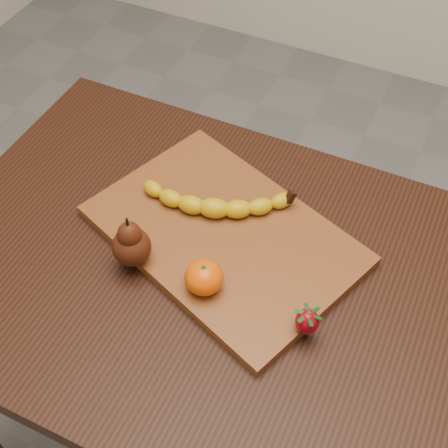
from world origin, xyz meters
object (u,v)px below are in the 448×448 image
at_px(table, 214,300).
at_px(pear, 130,240).
at_px(cutting_board, 224,235).
at_px(mandarin, 204,277).

height_order(table, pear, pear).
bearing_deg(cutting_board, mandarin, -59.37).
bearing_deg(mandarin, pear, 179.59).
relative_size(pear, mandarin, 1.61).
bearing_deg(cutting_board, pear, -112.69).
height_order(cutting_board, mandarin, mandarin).
bearing_deg(table, cutting_board, 99.46).
relative_size(table, cutting_board, 2.22).
bearing_deg(table, pear, -157.18).
distance_m(table, cutting_board, 0.13).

